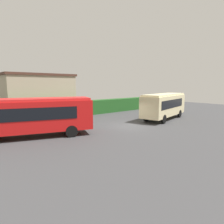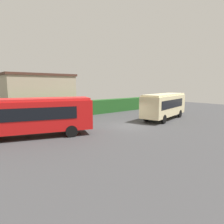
{
  "view_description": "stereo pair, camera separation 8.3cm",
  "coord_description": "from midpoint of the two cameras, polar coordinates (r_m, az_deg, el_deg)",
  "views": [
    {
      "loc": [
        -14.47,
        -14.21,
        4.36
      ],
      "look_at": [
        -1.48,
        1.08,
        1.52
      ],
      "focal_mm": 31.1,
      "sensor_mm": 36.0,
      "label": 1
    },
    {
      "loc": [
        -14.41,
        -14.26,
        4.36
      ],
      "look_at": [
        -1.48,
        1.08,
        1.52
      ],
      "focal_mm": 31.1,
      "sensor_mm": 36.0,
      "label": 2
    }
  ],
  "objects": [
    {
      "name": "depot_building",
      "position": [
        29.47,
        -21.25,
        4.7
      ],
      "size": [
        9.21,
        6.61,
        5.82
      ],
      "color": "tan",
      "rests_on": "ground_plane"
    },
    {
      "name": "bus_red",
      "position": [
        17.33,
        -22.45,
        -0.84
      ],
      "size": [
        9.92,
        5.62,
        3.24
      ],
      "rotation": [
        0.0,
        0.0,
        -0.35
      ],
      "color": "red",
      "rests_on": "ground_plane"
    },
    {
      "name": "person_center",
      "position": [
        21.47,
        -16.91,
        -1.56
      ],
      "size": [
        0.48,
        0.43,
        1.72
      ],
      "rotation": [
        0.0,
        0.0,
        5.23
      ],
      "color": "#4C6B47",
      "rests_on": "ground_plane"
    },
    {
      "name": "hedge_row",
      "position": [
        27.98,
        -8.99,
        1.1
      ],
      "size": [
        44.0,
        1.57,
        2.04
      ],
      "primitive_type": "cube",
      "color": "#235721",
      "rests_on": "ground_plane"
    },
    {
      "name": "person_left",
      "position": [
        20.48,
        -26.69,
        -2.35
      ],
      "size": [
        0.34,
        0.48,
        1.83
      ],
      "rotation": [
        0.0,
        0.0,
        6.1
      ],
      "color": "maroon",
      "rests_on": "ground_plane"
    },
    {
      "name": "ground_plane",
      "position": [
        20.74,
        4.95,
        -4.12
      ],
      "size": [
        64.0,
        64.0,
        0.0
      ],
      "primitive_type": "plane",
      "color": "#424244"
    },
    {
      "name": "person_right",
      "position": [
        27.11,
        9.88,
        0.51
      ],
      "size": [
        0.49,
        0.27,
        1.65
      ],
      "rotation": [
        0.0,
        0.0,
        1.59
      ],
      "color": "olive",
      "rests_on": "ground_plane"
    },
    {
      "name": "bus_cream",
      "position": [
        25.3,
        15.0,
        2.07
      ],
      "size": [
        8.88,
        4.13,
        3.21
      ],
      "rotation": [
        0.0,
        0.0,
        0.21
      ],
      "color": "beige",
      "rests_on": "ground_plane"
    }
  ]
}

